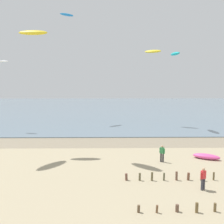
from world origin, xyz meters
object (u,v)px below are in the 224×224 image
(person_mid_beach, at_px, (203,178))
(kite_aloft_12, at_px, (67,15))
(kite_aloft_0, at_px, (175,54))
(kite_aloft_1, at_px, (3,62))
(kite_aloft_9, at_px, (33,33))
(grounded_kite, at_px, (206,156))
(person_right_flank, at_px, (162,153))
(kite_aloft_7, at_px, (153,51))

(person_mid_beach, bearing_deg, kite_aloft_12, 114.72)
(kite_aloft_0, xyz_separation_m, kite_aloft_1, (-26.80, -1.31, -1.32))
(kite_aloft_9, bearing_deg, kite_aloft_12, 88.59)
(grounded_kite, xyz_separation_m, kite_aloft_9, (-18.30, 3.82, 12.92))
(person_mid_beach, bearing_deg, kite_aloft_9, 143.24)
(person_right_flank, bearing_deg, kite_aloft_9, 160.70)
(person_mid_beach, height_order, kite_aloft_7, kite_aloft_7)
(grounded_kite, bearing_deg, kite_aloft_9, -163.92)
(kite_aloft_9, distance_m, kite_aloft_12, 21.20)
(grounded_kite, bearing_deg, person_mid_beach, -83.99)
(kite_aloft_0, height_order, kite_aloft_1, kite_aloft_0)
(kite_aloft_0, bearing_deg, kite_aloft_9, 119.31)
(kite_aloft_7, bearing_deg, person_mid_beach, 116.68)
(kite_aloft_7, distance_m, kite_aloft_12, 17.08)
(person_right_flank, bearing_deg, grounded_kite, 10.93)
(kite_aloft_1, height_order, kite_aloft_9, kite_aloft_9)
(person_mid_beach, xyz_separation_m, kite_aloft_0, (3.63, 24.33, 11.14))
(person_mid_beach, height_order, kite_aloft_9, kite_aloft_9)
(person_right_flank, height_order, kite_aloft_7, kite_aloft_7)
(person_right_flank, distance_m, kite_aloft_7, 24.38)
(kite_aloft_9, bearing_deg, grounded_kite, -11.17)
(kite_aloft_1, relative_size, kite_aloft_7, 0.65)
(kite_aloft_1, distance_m, kite_aloft_12, 15.06)
(kite_aloft_0, bearing_deg, kite_aloft_7, 35.35)
(kite_aloft_1, bearing_deg, grounded_kite, 165.60)
(kite_aloft_1, height_order, kite_aloft_7, kite_aloft_7)
(kite_aloft_0, xyz_separation_m, kite_aloft_9, (-18.89, -12.94, 1.12))
(kite_aloft_0, height_order, kite_aloft_7, kite_aloft_7)
(grounded_kite, xyz_separation_m, kite_aloft_0, (0.59, 16.76, 11.79))
(kite_aloft_9, bearing_deg, person_right_flank, -18.67)
(kite_aloft_0, relative_size, kite_aloft_9, 1.02)
(person_mid_beach, height_order, kite_aloft_12, kite_aloft_12)
(kite_aloft_1, bearing_deg, kite_aloft_7, -152.47)
(person_mid_beach, relative_size, kite_aloft_1, 0.90)
(person_right_flank, distance_m, kite_aloft_9, 18.88)
(grounded_kite, relative_size, kite_aloft_7, 0.91)
(person_right_flank, relative_size, grounded_kite, 0.64)
(person_mid_beach, bearing_deg, kite_aloft_0, 81.51)
(kite_aloft_1, bearing_deg, kite_aloft_9, 140.35)
(kite_aloft_1, bearing_deg, person_right_flank, 158.77)
(person_right_flank, distance_m, grounded_kite, 4.89)
(kite_aloft_9, height_order, kite_aloft_12, kite_aloft_12)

